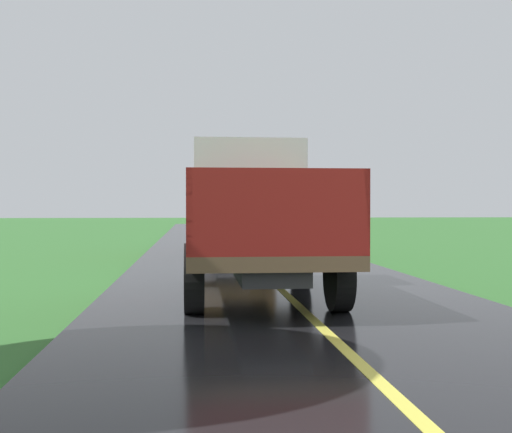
# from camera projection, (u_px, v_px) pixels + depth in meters

# --- Properties ---
(banana_truck_near) EXTENTS (2.38, 5.82, 2.80)m
(banana_truck_near) POSITION_uv_depth(u_px,v_px,m) (252.00, 214.00, 11.78)
(banana_truck_near) COLOR #2D2D30
(banana_truck_near) RESTS_ON road_surface
(banana_truck_far) EXTENTS (2.38, 5.81, 2.80)m
(banana_truck_far) POSITION_uv_depth(u_px,v_px,m) (227.00, 211.00, 21.37)
(banana_truck_far) COLOR #2D2D30
(banana_truck_far) RESTS_ON road_surface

